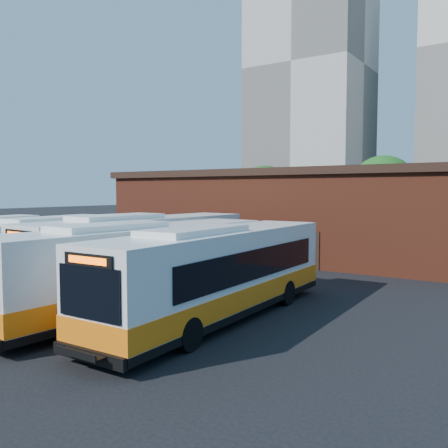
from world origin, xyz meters
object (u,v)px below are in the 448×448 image
Objects in this scene: bus_west at (73,252)px; bus_midwest at (142,253)px; bus_farwest at (21,247)px; bus_east at (219,276)px; bus_mideast at (141,270)px; transit_worker at (149,303)px.

bus_midwest reaches higher than bus_west.
bus_west reaches higher than bus_farwest.
bus_farwest is at bearing 171.86° from bus_east.
bus_mideast reaches higher than transit_worker.
bus_east is at bearing -19.76° from bus_midwest.
bus_mideast is at bearing -43.32° from bus_midwest.
bus_mideast is at bearing -19.78° from bus_west.
bus_midwest is (8.80, 1.00, 0.13)m from bus_farwest.
bus_midwest is at bearing 155.46° from bus_east.
bus_west is at bearing -3.54° from bus_farwest.
bus_mideast reaches higher than bus_east.
bus_farwest is 15.02m from transit_worker.
transit_worker is (9.66, -4.47, -0.64)m from bus_west.
bus_east is 2.91m from transit_worker.
bus_mideast is at bearing 74.08° from transit_worker.
bus_farwest is at bearing -169.82° from bus_midwest.
bus_mideast is 3.41m from bus_east.
transit_worker is at bearing -36.25° from bus_mideast.
transit_worker is at bearing -25.27° from bus_west.
bus_west is at bearing 165.16° from bus_mideast.
bus_east is (3.34, 0.73, -0.02)m from bus_mideast.
bus_mideast is (12.21, -2.65, 0.10)m from bus_farwest.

